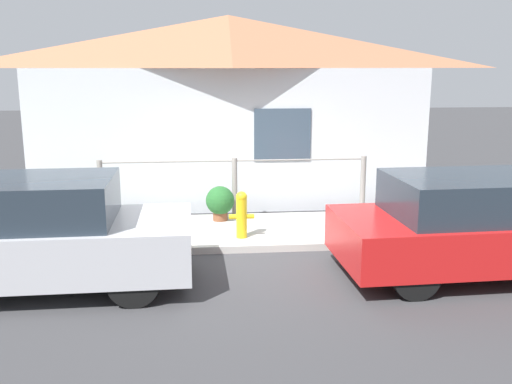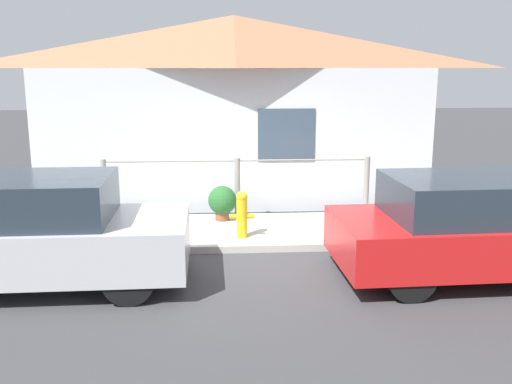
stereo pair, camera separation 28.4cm
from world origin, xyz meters
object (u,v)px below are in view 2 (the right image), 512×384
object	(u,v)px
fire_hydrant	(242,213)
car_left	(42,233)
potted_plant_by_fence	(73,203)
car_right	(476,228)
potted_plant_near_hydrant	(222,201)
potted_plant_corner	(416,207)

from	to	relation	value
fire_hydrant	car_left	bearing A→B (deg)	-148.40
fire_hydrant	potted_plant_by_fence	xyz separation A→B (m)	(-2.96, 1.19, -0.07)
car_left	car_right	size ratio (longest dim) A/B	0.93
potted_plant_near_hydrant	potted_plant_by_fence	bearing A→B (deg)	177.67
fire_hydrant	potted_plant_by_fence	world-z (taller)	fire_hydrant
car_left	potted_plant_near_hydrant	size ratio (longest dim) A/B	5.94
car_right	car_left	bearing A→B (deg)	177.87
car_right	potted_plant_near_hydrant	distance (m)	4.37
potted_plant_near_hydrant	potted_plant_corner	size ratio (longest dim) A/B	1.17
fire_hydrant	potted_plant_near_hydrant	distance (m)	1.13
car_right	fire_hydrant	bearing A→B (deg)	150.22
potted_plant_by_fence	fire_hydrant	bearing A→B (deg)	-21.90
potted_plant_by_fence	car_left	bearing A→B (deg)	-83.71
potted_plant_by_fence	car_right	bearing A→B (deg)	-24.92
potted_plant_near_hydrant	potted_plant_by_fence	xyz separation A→B (m)	(-2.65, 0.11, -0.01)
car_left	fire_hydrant	size ratio (longest dim) A/B	4.85
car_left	potted_plant_near_hydrant	world-z (taller)	car_left
potted_plant_near_hydrant	car_left	bearing A→B (deg)	-130.79
fire_hydrant	potted_plant_near_hydrant	bearing A→B (deg)	105.95
potted_plant_near_hydrant	potted_plant_corner	bearing A→B (deg)	-7.37
fire_hydrant	potted_plant_corner	world-z (taller)	fire_hydrant
potted_plant_near_hydrant	potted_plant_by_fence	world-z (taller)	potted_plant_near_hydrant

